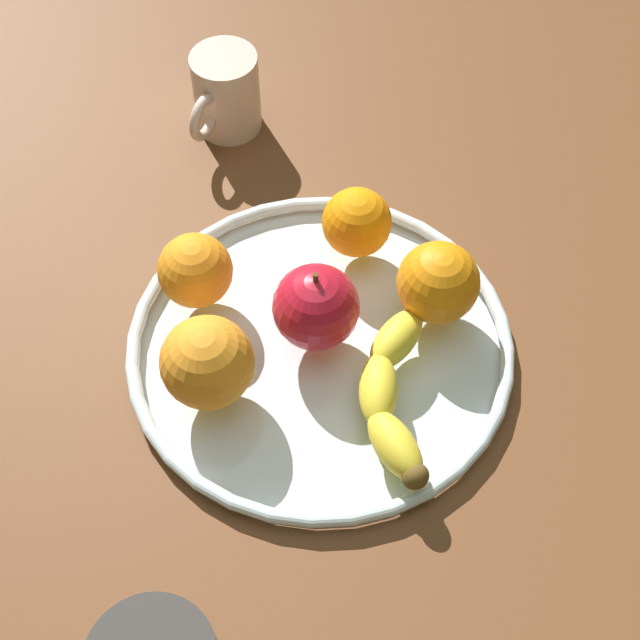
{
  "coord_description": "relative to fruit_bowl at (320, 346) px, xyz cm",
  "views": [
    {
      "loc": [
        38.99,
        18.14,
        67.61
      ],
      "look_at": [
        0.0,
        0.0,
        4.8
      ],
      "focal_mm": 51.97,
      "sensor_mm": 36.0,
      "label": 1
    }
  ],
  "objects": [
    {
      "name": "orange_back_left",
      "position": [
        0.02,
        -11.73,
        4.13
      ],
      "size": [
        6.49,
        6.49,
        6.49
      ],
      "primitive_type": "sphere",
      "color": "orange",
      "rests_on": "fruit_bowl"
    },
    {
      "name": "orange_front_left",
      "position": [
        -10.81,
        -1.43,
        4.01
      ],
      "size": [
        6.26,
        6.26,
        6.26
      ],
      "primitive_type": "sphere",
      "color": "orange",
      "rests_on": "fruit_bowl"
    },
    {
      "name": "ambient_mug",
      "position": [
        -21.17,
        -20.27,
        3.4
      ],
      "size": [
        10.26,
        6.67,
        8.58
      ],
      "color": "beige",
      "rests_on": "ground_plane"
    },
    {
      "name": "fruit_bowl",
      "position": [
        0.0,
        0.0,
        0.0
      ],
      "size": [
        33.17,
        33.17,
        1.8
      ],
      "color": "silver",
      "rests_on": "ground_plane"
    },
    {
      "name": "orange_center",
      "position": [
        7.92,
        -6.13,
        4.68
      ],
      "size": [
        7.59,
        7.59,
        7.59
      ],
      "primitive_type": "sphere",
      "color": "orange",
      "rests_on": "fruit_bowl"
    },
    {
      "name": "apple",
      "position": [
        -0.63,
        -0.66,
        4.53
      ],
      "size": [
        7.29,
        7.29,
        8.09
      ],
      "color": "red",
      "rests_on": "fruit_bowl"
    },
    {
      "name": "banana",
      "position": [
        3.2,
        7.75,
        2.44
      ],
      "size": [
        15.84,
        9.6,
        3.12
      ],
      "rotation": [
        0.0,
        0.0,
        0.38
      ],
      "color": "yellow",
      "rests_on": "fruit_bowl"
    },
    {
      "name": "orange_front_right",
      "position": [
        -7.31,
        7.54,
        4.42
      ],
      "size": [
        7.08,
        7.08,
        7.08
      ],
      "primitive_type": "sphere",
      "color": "orange",
      "rests_on": "fruit_bowl"
    },
    {
      "name": "ground_plane",
      "position": [
        0.0,
        0.0,
        -2.92
      ],
      "size": [
        138.01,
        138.01,
        4.0
      ],
      "primitive_type": "cube",
      "color": "brown"
    }
  ]
}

